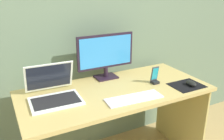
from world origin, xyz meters
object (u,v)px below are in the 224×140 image
object	(u,v)px
keyboard_external	(134,98)
phone_in_dock	(155,77)
mouse	(191,83)
monitor	(106,54)
laptop	(53,92)

from	to	relation	value
keyboard_external	phone_in_dock	size ratio (longest dim) A/B	2.91
mouse	phone_in_dock	world-z (taller)	phone_in_dock
monitor	keyboard_external	size ratio (longest dim) A/B	1.22
monitor	phone_in_dock	xyz separation A→B (m)	(0.29, -0.28, -0.16)
keyboard_external	monitor	bearing A→B (deg)	93.98
monitor	mouse	size ratio (longest dim) A/B	4.92
keyboard_external	mouse	world-z (taller)	mouse
laptop	mouse	world-z (taller)	laptop
laptop	mouse	distance (m)	1.04
keyboard_external	mouse	size ratio (longest dim) A/B	4.05
monitor	keyboard_external	xyz separation A→B (m)	(0.00, -0.44, -0.20)
monitor	laptop	xyz separation A→B (m)	(-0.49, -0.19, -0.16)
laptop	keyboard_external	xyz separation A→B (m)	(0.49, -0.26, -0.04)
monitor	laptop	world-z (taller)	monitor
keyboard_external	mouse	xyz separation A→B (m)	(0.51, -0.01, 0.02)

